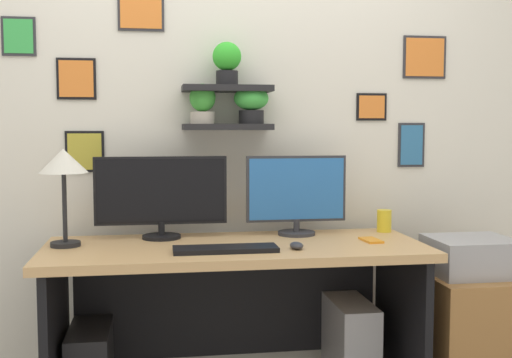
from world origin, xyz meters
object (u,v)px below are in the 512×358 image
at_px(desk, 234,287).
at_px(keyboard, 226,249).
at_px(desk_lamp, 64,168).
at_px(monitor_right, 296,194).
at_px(computer_mouse, 297,246).
at_px(printer, 471,256).
at_px(drawer_cabinet, 469,335).
at_px(computer_tower_right, 350,347).
at_px(monitor_left, 161,195).
at_px(cell_phone, 371,240).
at_px(water_cup, 384,221).

xyz_separation_m(desk, keyboard, (-0.06, -0.20, 0.22)).
distance_m(keyboard, desk_lamp, 0.79).
relative_size(monitor_right, computer_mouse, 5.41).
xyz_separation_m(desk, printer, (1.11, -0.09, 0.13)).
relative_size(monitor_right, drawer_cabinet, 0.83).
bearing_deg(computer_tower_right, computer_mouse, -144.38).
relative_size(desk_lamp, computer_tower_right, 0.96).
distance_m(monitor_left, keyboard, 0.49).
xyz_separation_m(monitor_right, printer, (0.78, -0.25, -0.28)).
bearing_deg(printer, monitor_right, 162.34).
bearing_deg(monitor_left, keyboard, -54.22).
xyz_separation_m(keyboard, drawer_cabinet, (1.17, 0.12, -0.47)).
relative_size(monitor_left, cell_phone, 4.40).
relative_size(water_cup, computer_tower_right, 0.25).
relative_size(monitor_left, computer_mouse, 6.85).
bearing_deg(computer_tower_right, desk, -177.10).
bearing_deg(computer_tower_right, cell_phone, -57.80).
height_order(keyboard, cell_phone, keyboard).
distance_m(computer_mouse, computer_tower_right, 0.67).
height_order(cell_phone, water_cup, water_cup).
relative_size(monitor_right, cell_phone, 3.48).
xyz_separation_m(desk, monitor_right, (0.32, 0.16, 0.41)).
bearing_deg(monitor_right, desk, -153.50).
xyz_separation_m(monitor_left, desk_lamp, (-0.42, -0.14, 0.14)).
distance_m(monitor_left, drawer_cabinet, 1.60).
height_order(computer_mouse, water_cup, water_cup).
relative_size(water_cup, printer, 0.29).
distance_m(computer_mouse, water_cup, 0.65).
bearing_deg(drawer_cabinet, cell_phone, 177.76).
height_order(desk_lamp, printer, desk_lamp).
bearing_deg(computer_mouse, cell_phone, 18.85).
xyz_separation_m(monitor_right, water_cup, (0.45, 0.01, -0.14)).
bearing_deg(desk, water_cup, 12.61).
bearing_deg(desk, cell_phone, -6.32).
distance_m(keyboard, cell_phone, 0.70).
height_order(monitor_left, cell_phone, monitor_left).
distance_m(desk_lamp, cell_phone, 1.41).
height_order(keyboard, drawer_cabinet, keyboard).
xyz_separation_m(desk_lamp, printer, (1.85, -0.11, -0.43)).
bearing_deg(desk, keyboard, -106.71).
distance_m(desk_lamp, water_cup, 1.55).
relative_size(desk_lamp, printer, 1.13).
distance_m(keyboard, computer_mouse, 0.31).
height_order(monitor_right, printer, monitor_right).
xyz_separation_m(desk_lamp, drawer_cabinet, (1.85, -0.11, -0.80)).
relative_size(desk, keyboard, 3.83).
distance_m(keyboard, printer, 1.18).
height_order(water_cup, printer, water_cup).
height_order(desk, drawer_cabinet, desk).
distance_m(cell_phone, drawer_cabinet, 0.67).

